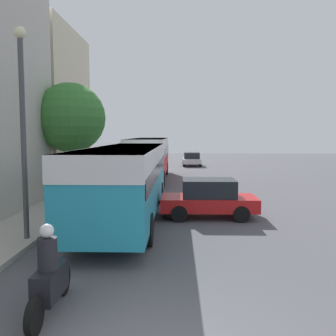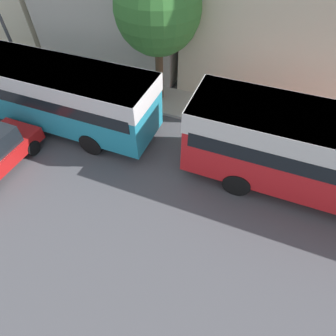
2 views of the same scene
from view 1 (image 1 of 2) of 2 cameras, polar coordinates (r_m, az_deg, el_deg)
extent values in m
cube|color=beige|center=(25.55, -20.38, 8.39)|extent=(5.90, 7.89, 9.84)
cube|color=teal|center=(14.76, -6.26, -1.37)|extent=(2.42, 11.45, 2.36)
cube|color=white|center=(14.69, -6.30, 1.83)|extent=(2.44, 11.50, 0.71)
cube|color=black|center=(14.73, -6.28, -0.23)|extent=(2.47, 10.99, 0.52)
cylinder|color=black|center=(18.56, -8.13, -3.71)|extent=(0.28, 1.00, 1.00)
cylinder|color=black|center=(18.32, -1.23, -3.78)|extent=(0.28, 1.00, 1.00)
cylinder|color=black|center=(11.77, -14.07, -9.02)|extent=(0.28, 1.00, 1.00)
cylinder|color=black|center=(11.38, -3.07, -9.36)|extent=(0.28, 1.00, 1.00)
cube|color=red|center=(27.55, -2.89, 1.88)|extent=(2.47, 11.07, 2.53)
cube|color=white|center=(27.52, -2.89, 3.73)|extent=(2.50, 11.13, 0.76)
cube|color=black|center=(27.54, -2.89, 2.54)|extent=(2.52, 10.63, 0.56)
cylinder|color=black|center=(31.16, -4.46, -0.08)|extent=(0.28, 1.00, 1.00)
cylinder|color=black|center=(31.00, -0.27, -0.09)|extent=(0.28, 1.00, 1.00)
cylinder|color=black|center=(24.39, -6.18, -1.56)|extent=(0.28, 1.00, 1.00)
cylinder|color=black|center=(24.18, -0.83, -1.59)|extent=(0.28, 1.00, 1.00)
cube|color=black|center=(7.65, -17.51, -16.24)|extent=(0.38, 1.10, 0.55)
cylinder|color=black|center=(8.46, -15.61, -16.07)|extent=(0.10, 0.64, 0.64)
cylinder|color=black|center=(7.07, -19.71, -20.58)|extent=(0.12, 0.64, 0.64)
cylinder|color=black|center=(7.37, -17.89, -12.34)|extent=(0.36, 0.36, 0.60)
sphere|color=silver|center=(7.26, -17.99, -9.10)|extent=(0.26, 0.26, 0.26)
cube|color=red|center=(15.25, 6.20, -5.31)|extent=(3.82, 1.87, 0.53)
cube|color=black|center=(15.15, 6.22, -3.03)|extent=(2.10, 1.64, 0.70)
cylinder|color=black|center=(16.27, 10.14, -5.65)|extent=(0.64, 0.22, 0.64)
cylinder|color=black|center=(14.61, 11.13, -6.91)|extent=(0.64, 0.22, 0.64)
cylinder|color=black|center=(16.09, 1.72, -5.69)|extent=(0.64, 0.22, 0.64)
cylinder|color=black|center=(14.41, 1.73, -6.98)|extent=(0.64, 0.22, 0.64)
cube|color=#B7B7BC|center=(39.68, 3.63, 1.13)|extent=(1.82, 4.20, 0.46)
cube|color=black|center=(39.65, 3.63, 1.93)|extent=(1.60, 2.31, 0.64)
cylinder|color=black|center=(40.98, 2.39, 0.95)|extent=(0.22, 0.64, 0.64)
cylinder|color=black|center=(41.03, 4.73, 0.94)|extent=(0.22, 0.64, 0.64)
cylinder|color=black|center=(38.38, 2.44, 0.66)|extent=(0.22, 0.64, 0.64)
cylinder|color=black|center=(38.44, 4.94, 0.65)|extent=(0.22, 0.64, 0.64)
cylinder|color=brown|center=(20.02, -14.46, -0.28)|extent=(0.36, 0.36, 2.71)
sphere|color=#387A33|center=(19.95, -14.63, 7.43)|extent=(3.56, 3.56, 3.56)
cylinder|color=#47474C|center=(12.14, -21.16, 3.94)|extent=(0.16, 0.16, 6.03)
sphere|color=beige|center=(12.50, -21.66, 18.60)|extent=(0.36, 0.36, 0.36)
camera|label=2|loc=(24.79, 14.21, 15.41)|focal=28.00mm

